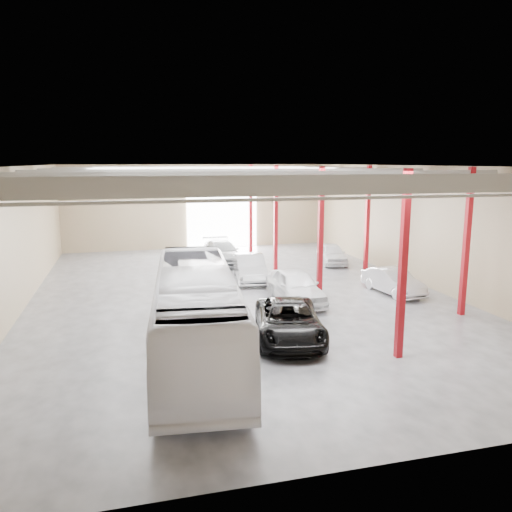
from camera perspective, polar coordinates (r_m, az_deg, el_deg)
name	(u,v)px	position (r m, az deg, el deg)	size (l,w,h in m)	color
depot_shell	(240,204)	(27.04, -1.79, 5.96)	(22.12, 32.12, 7.06)	#47474C
coach_bus	(196,312)	(18.78, -6.86, -6.40)	(2.88, 12.32, 3.43)	white
black_sedan	(289,321)	(20.67, 3.81, -7.44)	(2.61, 5.65, 1.57)	black
car_row_a	(296,286)	(26.02, 4.56, -3.45)	(2.03, 5.05, 1.72)	white
car_row_b	(250,268)	(30.65, -0.69, -1.36)	(1.70, 4.87, 1.61)	silver
car_row_c	(222,252)	(35.98, -3.93, 0.44)	(2.26, 5.57, 1.62)	gray
car_right_near	(393,281)	(28.68, 15.41, -2.80)	(1.48, 4.25, 1.40)	silver
car_right_far	(332,254)	(36.23, 8.64, 0.26)	(1.69, 4.20, 1.43)	silver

